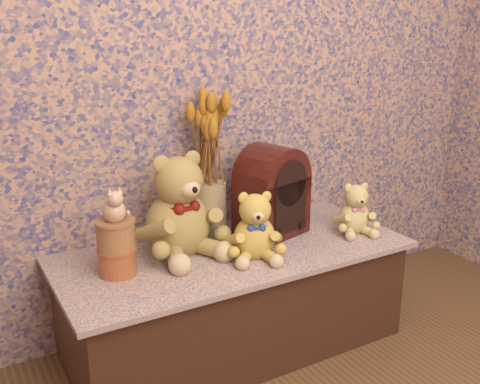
% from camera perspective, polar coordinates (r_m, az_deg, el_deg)
% --- Properties ---
extents(display_shelf, '(1.33, 0.60, 0.41)m').
position_cam_1_polar(display_shelf, '(2.17, -0.67, -10.95)').
color(display_shelf, '#384074').
rests_on(display_shelf, ground).
extents(teddy_large, '(0.37, 0.42, 0.41)m').
position_cam_1_polar(teddy_large, '(2.01, -6.58, -0.79)').
color(teddy_large, olive).
rests_on(teddy_large, display_shelf).
extents(teddy_medium, '(0.29, 0.31, 0.27)m').
position_cam_1_polar(teddy_medium, '(1.98, 1.51, -3.09)').
color(teddy_medium, '#B68533').
rests_on(teddy_medium, display_shelf).
extents(teddy_small, '(0.23, 0.26, 0.22)m').
position_cam_1_polar(teddy_small, '(2.27, 11.87, -1.38)').
color(teddy_small, tan).
rests_on(teddy_small, display_shelf).
extents(cathedral_radio, '(0.31, 0.25, 0.37)m').
position_cam_1_polar(cathedral_radio, '(2.18, 3.32, 0.17)').
color(cathedral_radio, '#350F09').
rests_on(cathedral_radio, display_shelf).
extents(ceramic_vase, '(0.15, 0.15, 0.22)m').
position_cam_1_polar(ceramic_vase, '(2.16, -3.23, -1.92)').
color(ceramic_vase, tan).
rests_on(ceramic_vase, display_shelf).
extents(dried_stalks, '(0.23, 0.23, 0.45)m').
position_cam_1_polar(dried_stalks, '(2.08, -3.39, 6.83)').
color(dried_stalks, '#B56E1D').
rests_on(dried_stalks, ceramic_vase).
extents(biscuit_tin_lower, '(0.16, 0.16, 0.09)m').
position_cam_1_polar(biscuit_tin_lower, '(1.92, -12.64, -7.05)').
color(biscuit_tin_lower, '#C37F39').
rests_on(biscuit_tin_lower, display_shelf).
extents(biscuit_tin_upper, '(0.14, 0.14, 0.10)m').
position_cam_1_polar(biscuit_tin_upper, '(1.88, -12.83, -4.37)').
color(biscuit_tin_upper, tan).
rests_on(biscuit_tin_upper, biscuit_tin_lower).
extents(cat_figurine, '(0.10, 0.11, 0.12)m').
position_cam_1_polar(cat_figurine, '(1.84, -13.07, -1.12)').
color(cat_figurine, silver).
rests_on(cat_figurine, biscuit_tin_upper).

